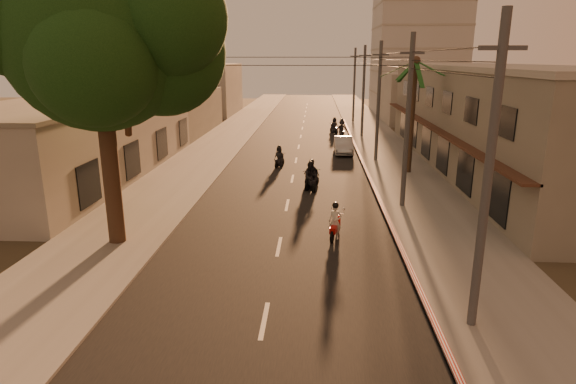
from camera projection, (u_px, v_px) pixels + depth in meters
name	position (u px, v px, depth m)	size (l,w,h in m)	color
ground	(275.00, 266.00, 18.55)	(160.00, 160.00, 0.00)	#383023
road	(296.00, 160.00, 37.78)	(10.00, 140.00, 0.02)	black
sidewalk_right	(392.00, 161.00, 37.36)	(5.00, 140.00, 0.12)	slate
sidewalk_left	(202.00, 159.00, 38.17)	(5.00, 140.00, 0.12)	slate
curb_stripe	(368.00, 175.00, 32.67)	(0.20, 60.00, 0.20)	#AE1B12
shophouse_row	(491.00, 118.00, 34.12)	(8.80, 34.20, 7.30)	gray
left_building	(83.00, 138.00, 32.08)	(8.20, 24.20, 5.20)	#A8A398
distant_tower	(420.00, 12.00, 67.78)	(12.10, 12.10, 28.00)	#B7B5B2
broadleaf_tree	(109.00, 39.00, 18.70)	(9.60, 8.70, 12.10)	black
palm_tree	(416.00, 68.00, 31.58)	(5.00, 5.00, 8.20)	black
utility_poles	(380.00, 75.00, 35.69)	(1.20, 48.26, 9.00)	#38383A
filler_right	(416.00, 98.00, 60.26)	(8.00, 14.00, 6.00)	#A8A398
filler_left_near	(171.00, 112.00, 51.42)	(8.00, 14.00, 4.40)	#A8A398
filler_left_far	(207.00, 89.00, 68.38)	(8.00, 14.00, 7.00)	#A8A398
scooter_red	(335.00, 223.00, 21.20)	(0.85, 1.70, 1.70)	black
scooter_mid_a	(310.00, 177.00, 28.96)	(1.23, 1.79, 1.83)	black
scooter_mid_b	(312.00, 175.00, 29.46)	(1.34, 1.75, 1.85)	black
scooter_far_a	(279.00, 157.00, 35.31)	(1.05, 1.59, 1.62)	black
scooter_far_b	(342.00, 129.00, 48.08)	(1.36, 1.99, 1.97)	black
parked_car	(343.00, 145.00, 40.41)	(1.48, 4.21, 1.39)	#A6A8AE
scooter_far_c	(334.00, 126.00, 51.11)	(1.20, 1.66, 1.75)	black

